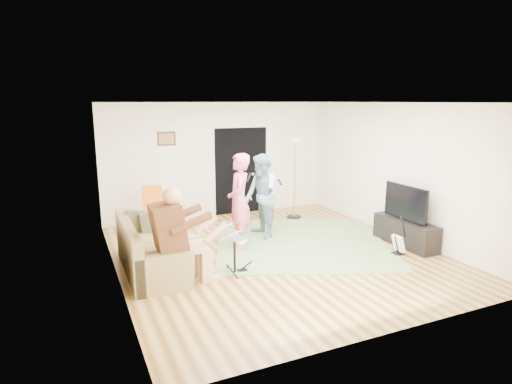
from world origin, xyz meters
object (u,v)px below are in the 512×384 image
(sofa, at_px, (146,255))
(torchiere_lamp, at_px, (295,164))
(television, at_px, (406,202))
(singer, at_px, (239,201))
(dining_chair, at_px, (153,219))
(guitar_spare, at_px, (399,243))
(drum_kit, at_px, (235,256))
(guitarist, at_px, (262,197))
(tv_cabinet, at_px, (405,232))

(sofa, distance_m, torchiere_lamp, 4.40)
(television, bearing_deg, singer, 158.15)
(sofa, bearing_deg, dining_chair, 75.80)
(sofa, distance_m, singer, 1.98)
(guitar_spare, relative_size, television, 0.68)
(drum_kit, bearing_deg, guitarist, 51.95)
(guitarist, bearing_deg, dining_chair, -117.70)
(drum_kit, distance_m, guitar_spare, 3.05)
(sofa, xyz_separation_m, drum_kit, (1.29, -0.65, 0.01))
(singer, bearing_deg, drum_kit, -5.67)
(torchiere_lamp, bearing_deg, television, -70.76)
(guitarist, bearing_deg, torchiere_lamp, 127.32)
(sofa, relative_size, drum_kit, 3.10)
(sofa, xyz_separation_m, television, (4.74, -0.71, 0.58))
(tv_cabinet, bearing_deg, torchiere_lamp, 110.21)
(drum_kit, height_order, guitarist, guitarist)
(guitarist, relative_size, tv_cabinet, 1.21)
(dining_chair, bearing_deg, tv_cabinet, -19.15)
(singer, xyz_separation_m, television, (2.92, -1.17, -0.05))
(guitar_spare, relative_size, dining_chair, 0.70)
(singer, distance_m, tv_cabinet, 3.26)
(dining_chair, bearing_deg, guitar_spare, -25.68)
(television, bearing_deg, tv_cabinet, 0.00)
(tv_cabinet, distance_m, television, 0.60)
(guitar_spare, relative_size, torchiere_lamp, 0.38)
(guitar_spare, xyz_separation_m, dining_chair, (-3.84, 2.92, 0.16))
(drum_kit, relative_size, torchiere_lamp, 0.35)
(sofa, relative_size, tv_cabinet, 1.45)
(torchiere_lamp, bearing_deg, tv_cabinet, -69.79)
(torchiere_lamp, bearing_deg, guitarist, -141.57)
(sofa, xyz_separation_m, guitarist, (2.47, 0.86, 0.58))
(singer, relative_size, guitar_spare, 2.51)
(drum_kit, xyz_separation_m, tv_cabinet, (3.50, -0.06, -0.04))
(sofa, distance_m, drum_kit, 1.45)
(singer, relative_size, television, 1.70)
(sofa, height_order, torchiere_lamp, torchiere_lamp)
(sofa, relative_size, guitarist, 1.20)
(drum_kit, relative_size, television, 0.62)
(television, bearing_deg, guitarist, 145.38)
(sofa, xyz_separation_m, dining_chair, (0.47, 1.86, 0.09))
(drum_kit, xyz_separation_m, guitarist, (1.18, 1.51, 0.56))
(sofa, relative_size, guitar_spare, 2.84)
(singer, xyz_separation_m, torchiere_lamp, (2.00, 1.47, 0.39))
(guitar_spare, distance_m, television, 0.85)
(guitarist, xyz_separation_m, dining_chair, (-2.00, 1.00, -0.49))
(guitar_spare, bearing_deg, television, 39.22)
(guitar_spare, height_order, dining_chair, dining_chair)
(guitar_spare, xyz_separation_m, television, (0.43, 0.35, 0.65))
(dining_chair, height_order, television, television)
(drum_kit, relative_size, guitarist, 0.39)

